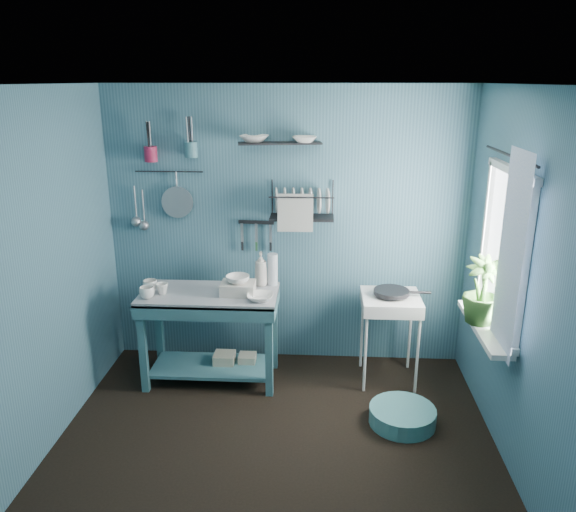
# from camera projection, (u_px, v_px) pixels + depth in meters

# --- Properties ---
(floor) EXTENTS (3.20, 3.20, 0.00)m
(floor) POSITION_uv_depth(u_px,v_px,m) (274.00, 453.00, 3.97)
(floor) COLOR black
(floor) RESTS_ON ground
(ceiling) EXTENTS (3.20, 3.20, 0.00)m
(ceiling) POSITION_uv_depth(u_px,v_px,m) (270.00, 85.00, 3.22)
(ceiling) COLOR silver
(ceiling) RESTS_ON ground
(wall_back) EXTENTS (3.20, 0.00, 3.20)m
(wall_back) POSITION_uv_depth(u_px,v_px,m) (287.00, 229.00, 5.02)
(wall_back) COLOR #355D6E
(wall_back) RESTS_ON ground
(wall_front) EXTENTS (3.20, 0.00, 3.20)m
(wall_front) POSITION_uv_depth(u_px,v_px,m) (238.00, 426.00, 2.17)
(wall_front) COLOR #355D6E
(wall_front) RESTS_ON ground
(wall_left) EXTENTS (0.00, 3.00, 3.00)m
(wall_left) POSITION_uv_depth(u_px,v_px,m) (30.00, 283.00, 3.69)
(wall_left) COLOR #355D6E
(wall_left) RESTS_ON ground
(wall_right) EXTENTS (0.00, 3.00, 3.00)m
(wall_right) POSITION_uv_depth(u_px,v_px,m) (527.00, 294.00, 3.50)
(wall_right) COLOR #355D6E
(wall_right) RESTS_ON ground
(work_counter) EXTENTS (1.22, 0.73, 0.82)m
(work_counter) POSITION_uv_depth(u_px,v_px,m) (211.00, 336.00, 4.85)
(work_counter) COLOR #356771
(work_counter) RESTS_ON floor
(mug_left) EXTENTS (0.12, 0.12, 0.10)m
(mug_left) POSITION_uv_depth(u_px,v_px,m) (147.00, 293.00, 4.58)
(mug_left) COLOR white
(mug_left) RESTS_ON work_counter
(mug_mid) EXTENTS (0.14, 0.14, 0.09)m
(mug_mid) POSITION_uv_depth(u_px,v_px,m) (162.00, 289.00, 4.67)
(mug_mid) COLOR white
(mug_mid) RESTS_ON work_counter
(mug_right) EXTENTS (0.17, 0.17, 0.10)m
(mug_right) POSITION_uv_depth(u_px,v_px,m) (150.00, 286.00, 4.74)
(mug_right) COLOR white
(mug_right) RESTS_ON work_counter
(wash_tub) EXTENTS (0.28, 0.22, 0.10)m
(wash_tub) POSITION_uv_depth(u_px,v_px,m) (238.00, 288.00, 4.67)
(wash_tub) COLOR #B9B2A9
(wash_tub) RESTS_ON work_counter
(tub_bowl) EXTENTS (0.19, 0.19, 0.06)m
(tub_bowl) POSITION_uv_depth(u_px,v_px,m) (238.00, 279.00, 4.65)
(tub_bowl) COLOR white
(tub_bowl) RESTS_ON wash_tub
(soap_bottle) EXTENTS (0.11, 0.12, 0.30)m
(soap_bottle) POSITION_uv_depth(u_px,v_px,m) (261.00, 269.00, 4.84)
(soap_bottle) COLOR #B9B2A9
(soap_bottle) RESTS_ON work_counter
(water_bottle) EXTENTS (0.09, 0.09, 0.28)m
(water_bottle) POSITION_uv_depth(u_px,v_px,m) (273.00, 269.00, 4.86)
(water_bottle) COLOR silver
(water_bottle) RESTS_ON work_counter
(counter_bowl) EXTENTS (0.22, 0.22, 0.05)m
(counter_bowl) POSITION_uv_depth(u_px,v_px,m) (260.00, 297.00, 4.55)
(counter_bowl) COLOR white
(counter_bowl) RESTS_ON work_counter
(hotplate_stand) EXTENTS (0.52, 0.52, 0.78)m
(hotplate_stand) POSITION_uv_depth(u_px,v_px,m) (389.00, 338.00, 4.85)
(hotplate_stand) COLOR white
(hotplate_stand) RESTS_ON floor
(frying_pan) EXTENTS (0.30, 0.30, 0.03)m
(frying_pan) POSITION_uv_depth(u_px,v_px,m) (391.00, 292.00, 4.72)
(frying_pan) COLOR black
(frying_pan) RESTS_ON hotplate_stand
(knife_strip) EXTENTS (0.32, 0.04, 0.03)m
(knife_strip) POSITION_uv_depth(u_px,v_px,m) (256.00, 222.00, 4.99)
(knife_strip) COLOR black
(knife_strip) RESTS_ON wall_back
(dish_rack) EXTENTS (0.55, 0.25, 0.32)m
(dish_rack) POSITION_uv_depth(u_px,v_px,m) (302.00, 200.00, 4.81)
(dish_rack) COLOR black
(dish_rack) RESTS_ON wall_back
(upper_shelf) EXTENTS (0.72, 0.28, 0.01)m
(upper_shelf) POSITION_uv_depth(u_px,v_px,m) (280.00, 143.00, 4.70)
(upper_shelf) COLOR black
(upper_shelf) RESTS_ON wall_back
(shelf_bowl_left) EXTENTS (0.27, 0.27, 0.06)m
(shelf_bowl_left) POSITION_uv_depth(u_px,v_px,m) (254.00, 141.00, 4.71)
(shelf_bowl_left) COLOR white
(shelf_bowl_left) RESTS_ON upper_shelf
(shelf_bowl_right) EXTENTS (0.22, 0.22, 0.05)m
(shelf_bowl_right) POSITION_uv_depth(u_px,v_px,m) (305.00, 133.00, 4.66)
(shelf_bowl_right) COLOR white
(shelf_bowl_right) RESTS_ON upper_shelf
(utensil_cup_magenta) EXTENTS (0.11, 0.11, 0.13)m
(utensil_cup_magenta) POSITION_uv_depth(u_px,v_px,m) (151.00, 154.00, 4.81)
(utensil_cup_magenta) COLOR maroon
(utensil_cup_magenta) RESTS_ON wall_back
(utensil_cup_teal) EXTENTS (0.11, 0.11, 0.13)m
(utensil_cup_teal) POSITION_uv_depth(u_px,v_px,m) (191.00, 150.00, 4.78)
(utensil_cup_teal) COLOR #396B77
(utensil_cup_teal) RESTS_ON wall_back
(colander) EXTENTS (0.28, 0.03, 0.28)m
(colander) POSITION_uv_depth(u_px,v_px,m) (177.00, 202.00, 4.96)
(colander) COLOR #95969C
(colander) RESTS_ON wall_back
(ladle_outer) EXTENTS (0.01, 0.01, 0.30)m
(ladle_outer) POSITION_uv_depth(u_px,v_px,m) (135.00, 203.00, 4.99)
(ladle_outer) COLOR #95969C
(ladle_outer) RESTS_ON wall_back
(ladle_inner) EXTENTS (0.01, 0.01, 0.30)m
(ladle_inner) POSITION_uv_depth(u_px,v_px,m) (143.00, 206.00, 5.00)
(ladle_inner) COLOR #95969C
(ladle_inner) RESTS_ON wall_back
(hook_rail) EXTENTS (0.60, 0.01, 0.01)m
(hook_rail) POSITION_uv_depth(u_px,v_px,m) (169.00, 172.00, 4.90)
(hook_rail) COLOR black
(hook_rail) RESTS_ON wall_back
(window_glass) EXTENTS (0.00, 1.10, 1.10)m
(window_glass) POSITION_uv_depth(u_px,v_px,m) (505.00, 250.00, 3.89)
(window_glass) COLOR white
(window_glass) RESTS_ON wall_right
(windowsill) EXTENTS (0.16, 0.95, 0.04)m
(windowsill) POSITION_uv_depth(u_px,v_px,m) (484.00, 327.00, 4.07)
(windowsill) COLOR white
(windowsill) RESTS_ON wall_right
(curtain) EXTENTS (0.00, 1.35, 1.35)m
(curtain) POSITION_uv_depth(u_px,v_px,m) (510.00, 256.00, 3.59)
(curtain) COLOR white
(curtain) RESTS_ON wall_right
(curtain_rod) EXTENTS (0.02, 1.05, 0.02)m
(curtain_rod) POSITION_uv_depth(u_px,v_px,m) (510.00, 155.00, 3.69)
(curtain_rod) COLOR black
(curtain_rod) RESTS_ON wall_right
(potted_plant) EXTENTS (0.31, 0.31, 0.50)m
(potted_plant) POSITION_uv_depth(u_px,v_px,m) (482.00, 290.00, 4.03)
(potted_plant) COLOR #376327
(potted_plant) RESTS_ON windowsill
(storage_tin_large) EXTENTS (0.18, 0.18, 0.22)m
(storage_tin_large) POSITION_uv_depth(u_px,v_px,m) (225.00, 365.00, 4.98)
(storage_tin_large) COLOR tan
(storage_tin_large) RESTS_ON floor
(storage_tin_small) EXTENTS (0.15, 0.15, 0.20)m
(storage_tin_small) POSITION_uv_depth(u_px,v_px,m) (247.00, 365.00, 5.00)
(storage_tin_small) COLOR tan
(storage_tin_small) RESTS_ON floor
(floor_basin) EXTENTS (0.51, 0.51, 0.13)m
(floor_basin) POSITION_uv_depth(u_px,v_px,m) (402.00, 416.00, 4.30)
(floor_basin) COLOR teal
(floor_basin) RESTS_ON floor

